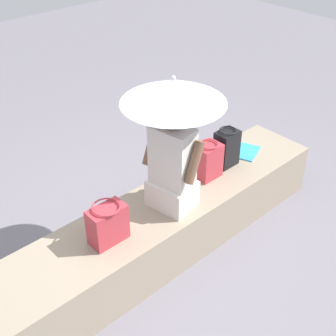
{
  "coord_description": "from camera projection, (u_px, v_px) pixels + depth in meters",
  "views": [
    {
      "loc": [
        -1.93,
        -2.14,
        2.81
      ],
      "look_at": [
        0.02,
        -0.02,
        0.84
      ],
      "focal_mm": 49.21,
      "sensor_mm": 36.0,
      "label": 1
    }
  ],
  "objects": [
    {
      "name": "handbag_black",
      "position": [
        108.0,
        224.0,
        3.26
      ],
      "size": [
        0.28,
        0.2,
        0.31
      ],
      "color": "#B2333D",
      "rests_on": "stone_bench"
    },
    {
      "name": "ground_plane",
      "position": [
        164.0,
        248.0,
        3.96
      ],
      "size": [
        14.0,
        14.0,
        0.0
      ],
      "primitive_type": "plane",
      "color": "slate"
    },
    {
      "name": "tote_bag_canvas",
      "position": [
        208.0,
        161.0,
        3.92
      ],
      "size": [
        0.22,
        0.17,
        0.33
      ],
      "color": "#B2333D",
      "rests_on": "stone_bench"
    },
    {
      "name": "shoulder_bag_spare",
      "position": [
        227.0,
        148.0,
        4.06
      ],
      "size": [
        0.2,
        0.15,
        0.36
      ],
      "color": "black",
      "rests_on": "stone_bench"
    },
    {
      "name": "magazine",
      "position": [
        246.0,
        152.0,
        4.32
      ],
      "size": [
        0.33,
        0.29,
        0.01
      ],
      "primitive_type": "cube",
      "rotation": [
        0.0,
        0.0,
        0.36
      ],
      "color": "#339ED1",
      "rests_on": "stone_bench"
    },
    {
      "name": "parasol",
      "position": [
        174.0,
        91.0,
        3.2
      ],
      "size": [
        0.77,
        0.77,
        1.07
      ],
      "color": "#B7B7BC",
      "rests_on": "stone_bench"
    },
    {
      "name": "person_seated",
      "position": [
        172.0,
        164.0,
        3.47
      ],
      "size": [
        0.33,
        0.5,
        0.9
      ],
      "color": "beige",
      "rests_on": "stone_bench"
    },
    {
      "name": "stone_bench",
      "position": [
        164.0,
        227.0,
        3.83
      ],
      "size": [
        3.17,
        0.63,
        0.49
      ],
      "primitive_type": "cube",
      "color": "gray",
      "rests_on": "ground"
    }
  ]
}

